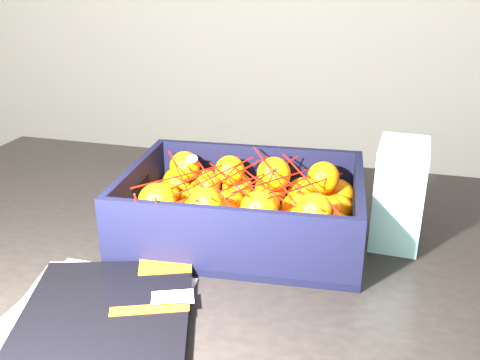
% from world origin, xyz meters
% --- Properties ---
extents(table, '(1.26, 0.89, 0.75)m').
position_xyz_m(table, '(0.12, -0.15, 0.65)').
color(table, black).
rests_on(table, ground).
extents(magazine_stack, '(0.28, 0.34, 0.02)m').
position_xyz_m(magazine_stack, '(0.09, -0.42, 0.76)').
color(magazine_stack, silver).
rests_on(magazine_stack, table).
extents(produce_crate, '(0.38, 0.29, 0.11)m').
position_xyz_m(produce_crate, '(0.23, -0.13, 0.78)').
color(produce_crate, brown).
rests_on(produce_crate, table).
extents(clementine_heap, '(0.36, 0.27, 0.10)m').
position_xyz_m(clementine_heap, '(0.23, -0.13, 0.80)').
color(clementine_heap, '#FF6B05').
rests_on(clementine_heap, produce_crate).
extents(mesh_net, '(0.32, 0.25, 0.09)m').
position_xyz_m(mesh_net, '(0.22, -0.14, 0.85)').
color(mesh_net, red).
rests_on(mesh_net, clementine_heap).
extents(retail_carton, '(0.09, 0.12, 0.17)m').
position_xyz_m(retail_carton, '(0.48, -0.10, 0.83)').
color(retail_carton, silver).
rests_on(retail_carton, table).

